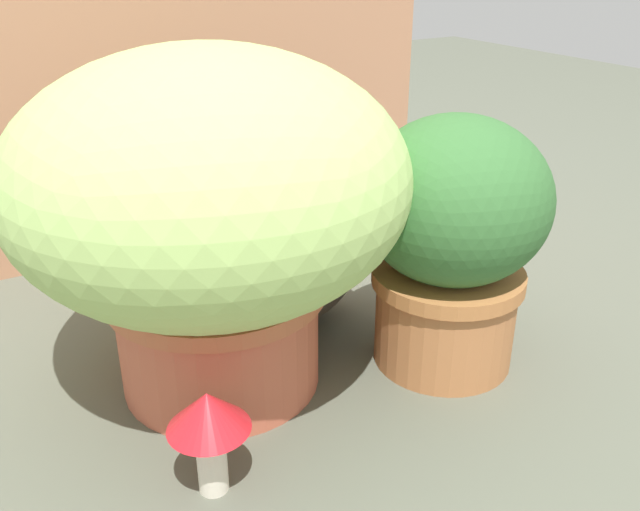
{
  "coord_description": "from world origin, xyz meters",
  "views": [
    {
      "loc": [
        -0.4,
        -0.87,
        0.65
      ],
      "look_at": [
        0.11,
        -0.01,
        0.18
      ],
      "focal_mm": 38.53,
      "sensor_mm": 36.0,
      "label": 1
    }
  ],
  "objects_px": {
    "leafy_planter": "(452,235)",
    "cat": "(301,258)",
    "mushroom_ornament_red": "(209,421)",
    "grass_planter": "(210,201)"
  },
  "relations": [
    {
      "from": "leafy_planter",
      "to": "cat",
      "type": "xyz_separation_m",
      "value": [
        -0.14,
        0.24,
        -0.1
      ]
    },
    {
      "from": "leafy_planter",
      "to": "mushroom_ornament_red",
      "type": "distance_m",
      "value": 0.47
    },
    {
      "from": "cat",
      "to": "mushroom_ornament_red",
      "type": "xyz_separation_m",
      "value": [
        -0.31,
        -0.33,
        -0.01
      ]
    },
    {
      "from": "cat",
      "to": "leafy_planter",
      "type": "bearing_deg",
      "value": -60.27
    },
    {
      "from": "grass_planter",
      "to": "leafy_planter",
      "type": "bearing_deg",
      "value": -21.1
    },
    {
      "from": "leafy_planter",
      "to": "mushroom_ornament_red",
      "type": "relative_size",
      "value": 2.77
    },
    {
      "from": "leafy_planter",
      "to": "cat",
      "type": "bearing_deg",
      "value": 119.73
    },
    {
      "from": "mushroom_ornament_red",
      "to": "leafy_planter",
      "type": "bearing_deg",
      "value": 11.0
    },
    {
      "from": "grass_planter",
      "to": "cat",
      "type": "relative_size",
      "value": 1.51
    },
    {
      "from": "grass_planter",
      "to": "mushroom_ornament_red",
      "type": "xyz_separation_m",
      "value": [
        -0.11,
        -0.22,
        -0.2
      ]
    }
  ]
}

